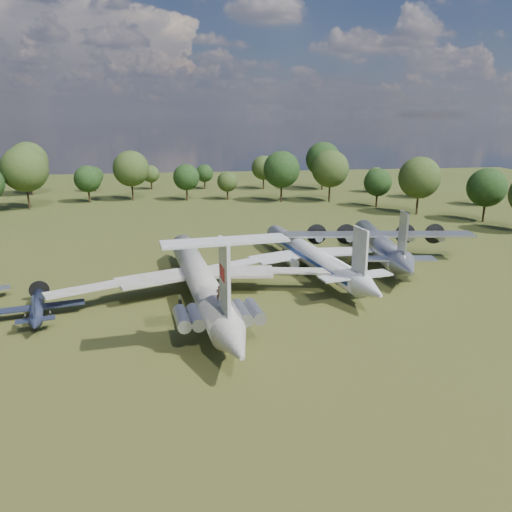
{
  "coord_description": "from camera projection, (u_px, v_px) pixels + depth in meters",
  "views": [
    {
      "loc": [
        2.44,
        -65.56,
        23.53
      ],
      "look_at": [
        12.2,
        -0.96,
        5.0
      ],
      "focal_mm": 35.0,
      "sensor_mm": 36.0,
      "label": 1
    }
  ],
  "objects": [
    {
      "name": "small_prop_west",
      "position": [
        38.0,
        310.0,
        59.53
      ],
      "size": [
        13.64,
        16.65,
        2.16
      ],
      "primitive_type": null,
      "rotation": [
        0.0,
        0.0,
        0.21
      ],
      "color": "black",
      "rests_on": "ground"
    },
    {
      "name": "an12_transport",
      "position": [
        380.0,
        248.0,
        82.36
      ],
      "size": [
        35.51,
        38.67,
        4.59
      ],
      "primitive_type": null,
      "rotation": [
        0.0,
        0.0,
        -0.13
      ],
      "color": "#A1A3A9",
      "rests_on": "ground"
    },
    {
      "name": "ground",
      "position": [
        167.0,
        293.0,
        68.43
      ],
      "size": [
        300.0,
        300.0,
        0.0
      ],
      "primitive_type": "plane",
      "color": "#294216",
      "rests_on": "ground"
    },
    {
      "name": "il62_airliner",
      "position": [
        200.0,
        283.0,
        64.82
      ],
      "size": [
        43.27,
        53.27,
        4.83
      ],
      "primitive_type": null,
      "rotation": [
        0.0,
        0.0,
        0.11
      ],
      "color": "silver",
      "rests_on": "ground"
    },
    {
      "name": "tu104_jet",
      "position": [
        310.0,
        258.0,
        77.11
      ],
      "size": [
        38.77,
        47.38,
        4.25
      ],
      "primitive_type": null,
      "rotation": [
        0.0,
        0.0,
        0.17
      ],
      "color": "silver",
      "rests_on": "ground"
    },
    {
      "name": "person_on_il62",
      "position": [
        219.0,
        294.0,
        51.34
      ],
      "size": [
        0.69,
        0.48,
        1.84
      ],
      "primitive_type": "imported",
      "rotation": [
        0.0,
        0.0,
        3.09
      ],
      "color": "brown",
      "rests_on": "il62_airliner"
    }
  ]
}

